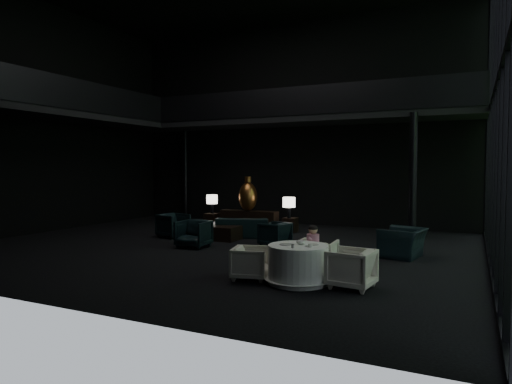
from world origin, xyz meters
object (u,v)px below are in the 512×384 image
at_px(console, 249,220).
at_px(bronze_urn, 248,196).
at_px(dining_chair_east, 351,265).
at_px(dining_chair_west, 251,262).
at_px(window_armchair, 403,237).
at_px(table_lamp_right, 289,203).
at_px(sofa, 243,223).
at_px(side_table_left, 212,220).
at_px(side_table_right, 290,225).
at_px(coffee_table, 224,233).
at_px(lounge_armchair_west, 173,223).
at_px(lounge_armchair_south, 194,231).
at_px(lounge_armchair_east, 275,233).
at_px(dining_table, 298,267).
at_px(dining_chair_north, 317,254).
at_px(child, 313,239).
at_px(table_lamp_left, 212,200).

xyz_separation_m(console, bronze_urn, (0.00, -0.08, 0.88)).
bearing_deg(dining_chair_east, console, -133.85).
distance_m(bronze_urn, dining_chair_west, 7.36).
bearing_deg(window_armchair, table_lamp_right, -114.15).
relative_size(sofa, window_armchair, 1.96).
bearing_deg(dining_chair_east, window_armchair, 178.82).
relative_size(console, side_table_left, 4.16).
xyz_separation_m(console, side_table_left, (-1.60, 0.04, -0.08)).
xyz_separation_m(side_table_right, coffee_table, (-1.28, -2.41, -0.04)).
xyz_separation_m(table_lamp_right, coffee_table, (-1.28, -2.28, -0.81)).
bearing_deg(lounge_armchair_west, coffee_table, -66.99).
xyz_separation_m(bronze_urn, lounge_armchair_south, (0.23, -3.92, -0.76)).
bearing_deg(window_armchair, dining_chair_west, -24.05).
xyz_separation_m(table_lamp_right, lounge_armchair_east, (0.62, -2.70, -0.65)).
relative_size(sofa, dining_table, 1.74).
relative_size(bronze_urn, table_lamp_right, 1.72).
bearing_deg(side_table_right, lounge_armchair_south, -108.81).
distance_m(window_armchair, dining_chair_north, 3.03).
bearing_deg(lounge_armchair_south, dining_chair_east, -29.09).
height_order(sofa, lounge_armchair_south, lounge_armchair_south).
xyz_separation_m(sofa, lounge_armchair_east, (1.62, -1.14, -0.08)).
bearing_deg(bronze_urn, side_table_right, 3.44).
relative_size(side_table_left, child, 0.90).
bearing_deg(lounge_armchair_west, table_lamp_left, 17.01).
xyz_separation_m(dining_chair_east, dining_chair_west, (-2.00, -0.20, -0.09)).
distance_m(side_table_right, window_armchair, 5.11).
xyz_separation_m(window_armchair, dining_table, (-1.49, -3.57, -0.19)).
height_order(side_table_left, coffee_table, side_table_left).
bearing_deg(child, lounge_armchair_west, -26.42).
distance_m(dining_table, dining_chair_west, 0.98).
distance_m(table_lamp_left, lounge_armchair_east, 4.82).
height_order(table_lamp_left, dining_chair_north, table_lamp_left).
relative_size(console, table_lamp_right, 2.99).
distance_m(dining_chair_west, child, 1.50).
bearing_deg(coffee_table, lounge_armchair_south, -92.95).
bearing_deg(dining_chair_west, lounge_armchair_south, 36.05).
bearing_deg(bronze_urn, side_table_left, 175.86).
xyz_separation_m(sofa, coffee_table, (-0.29, -0.73, -0.24)).
height_order(bronze_urn, side_table_right, bronze_urn).
height_order(table_lamp_left, lounge_armchair_west, table_lamp_left).
distance_m(sofa, dining_chair_north, 5.46).
xyz_separation_m(console, table_lamp_right, (1.60, -0.10, 0.68)).
relative_size(side_table_right, coffee_table, 0.52).
bearing_deg(side_table_left, child, -43.40).
bearing_deg(coffee_table, dining_chair_north, -38.27).
bearing_deg(dining_chair_west, lounge_armchair_east, 2.28).
height_order(bronze_urn, dining_chair_north, bronze_urn).
distance_m(lounge_armchair_south, dining_chair_east, 5.62).
bearing_deg(lounge_armchair_east, lounge_armchair_west, -78.86).
bearing_deg(bronze_urn, dining_chair_north, -51.53).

